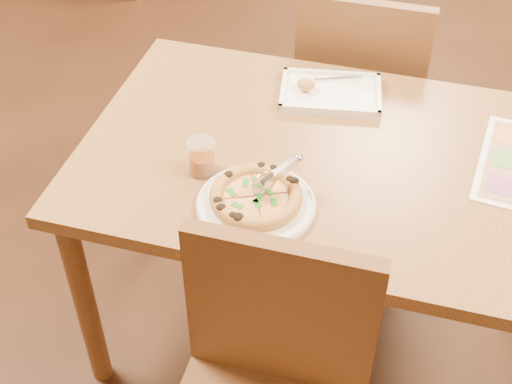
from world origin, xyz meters
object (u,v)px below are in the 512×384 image
(plate, at_px, (256,205))
(glass_tumbler, at_px, (202,159))
(chair_near, at_px, (269,380))
(chair_far, at_px, (361,80))
(pizza_cutter, at_px, (276,175))
(pizza, at_px, (256,197))
(appetizer_tray, at_px, (329,94))
(dining_table, at_px, (327,179))

(plate, xyz_separation_m, glass_tumbler, (-0.17, 0.09, 0.03))
(chair_near, height_order, plate, chair_near)
(chair_far, bearing_deg, pizza_cutter, 83.38)
(chair_far, distance_m, pizza_cutter, 0.84)
(glass_tumbler, bearing_deg, pizza_cutter, -13.55)
(chair_far, relative_size, pizza, 2.09)
(chair_far, xyz_separation_m, plate, (-0.13, -0.85, 0.16))
(pizza, bearing_deg, appetizer_tray, 80.92)
(dining_table, xyz_separation_m, pizza_cutter, (-0.09, -0.20, 0.16))
(chair_far, relative_size, plate, 1.64)
(chair_far, relative_size, pizza_cutter, 4.47)
(plate, xyz_separation_m, pizza, (-0.00, 0.01, 0.02))
(pizza, distance_m, appetizer_tray, 0.50)
(chair_near, relative_size, glass_tumbler, 5.09)
(plate, height_order, appetizer_tray, appetizer_tray)
(pizza, bearing_deg, chair_near, -70.11)
(pizza_cutter, bearing_deg, glass_tumbler, 119.39)
(pizza, bearing_deg, glass_tumbler, 153.12)
(dining_table, relative_size, chair_far, 2.77)
(dining_table, bearing_deg, chair_near, -90.00)
(plate, height_order, glass_tumbler, glass_tumbler)
(dining_table, relative_size, pizza, 5.78)
(chair_far, height_order, pizza_cutter, chair_far)
(pizza, height_order, glass_tumbler, glass_tumbler)
(chair_near, bearing_deg, pizza, 109.89)
(dining_table, height_order, pizza_cutter, pizza_cutter)
(dining_table, distance_m, glass_tumbler, 0.36)
(chair_far, distance_m, plate, 0.87)
(plate, distance_m, pizza, 0.02)
(dining_table, bearing_deg, glass_tumbler, -152.94)
(pizza, distance_m, glass_tumbler, 0.19)
(pizza_cutter, height_order, appetizer_tray, pizza_cutter)
(pizza, bearing_deg, chair_far, 81.03)
(appetizer_tray, bearing_deg, pizza_cutter, -94.92)
(plate, distance_m, appetizer_tray, 0.50)
(chair_far, xyz_separation_m, pizza_cutter, (-0.09, -0.80, 0.23))
(chair_far, xyz_separation_m, pizza, (-0.13, -0.84, 0.18))
(pizza_cutter, height_order, glass_tumbler, pizza_cutter)
(chair_near, bearing_deg, chair_far, 90.00)
(chair_far, bearing_deg, appetizer_tray, 81.17)
(chair_far, distance_m, appetizer_tray, 0.39)
(dining_table, bearing_deg, plate, -118.10)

